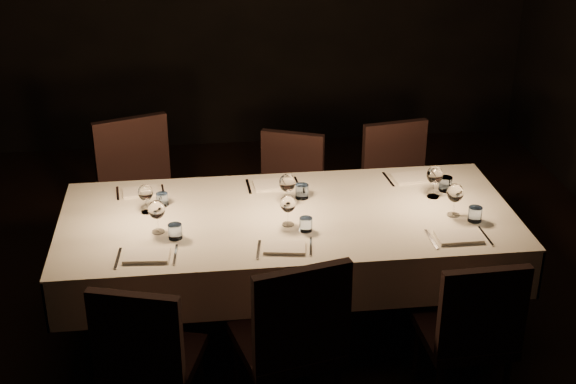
{
  "coord_description": "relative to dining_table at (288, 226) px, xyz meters",
  "views": [
    {
      "loc": [
        -0.48,
        -3.93,
        2.79
      ],
      "look_at": [
        0.0,
        0.0,
        0.9
      ],
      "focal_mm": 50.0,
      "sensor_mm": 36.0,
      "label": 1
    }
  ],
  "objects": [
    {
      "name": "room",
      "position": [
        0.0,
        0.0,
        0.81
      ],
      "size": [
        5.01,
        6.01,
        3.01
      ],
      "color": "black",
      "rests_on": "ground"
    },
    {
      "name": "dining_table",
      "position": [
        0.0,
        0.0,
        0.0
      ],
      "size": [
        2.52,
        1.12,
        0.76
      ],
      "color": "black",
      "rests_on": "ground"
    },
    {
      "name": "chair_near_left",
      "position": [
        -0.77,
        -0.82,
        -0.19
      ],
      "size": [
        0.53,
        0.53,
        0.89
      ],
      "rotation": [
        0.0,
        0.0,
        2.85
      ],
      "color": "black",
      "rests_on": "ground"
    },
    {
      "name": "place_setting_near_left",
      "position": [
        -0.71,
        -0.22,
        0.15
      ],
      "size": [
        0.34,
        0.41,
        0.18
      ],
      "rotation": [
        0.0,
        0.0,
        -0.07
      ],
      "color": "silver",
      "rests_on": "dining_table"
    },
    {
      "name": "chair_near_center",
      "position": [
        -0.08,
        -0.83,
        -0.15
      ],
      "size": [
        0.56,
        0.56,
        0.97
      ],
      "rotation": [
        0.0,
        0.0,
        3.38
      ],
      "color": "black",
      "rests_on": "ground"
    },
    {
      "name": "place_setting_near_center",
      "position": [
        -0.01,
        -0.22,
        0.14
      ],
      "size": [
        0.33,
        0.4,
        0.17
      ],
      "rotation": [
        0.0,
        0.0,
        -0.15
      ],
      "color": "silver",
      "rests_on": "dining_table"
    },
    {
      "name": "chair_near_right",
      "position": [
        0.81,
        -0.81,
        -0.19
      ],
      "size": [
        0.44,
        0.44,
        0.89
      ],
      "rotation": [
        0.0,
        0.0,
        3.18
      ],
      "color": "black",
      "rests_on": "ground"
    },
    {
      "name": "place_setting_near_right",
      "position": [
        0.91,
        -0.22,
        0.15
      ],
      "size": [
        0.34,
        0.41,
        0.19
      ],
      "rotation": [
        0.0,
        0.0,
        0.02
      ],
      "color": "silver",
      "rests_on": "dining_table"
    },
    {
      "name": "chair_far_left",
      "position": [
        -0.87,
        0.86,
        -0.13
      ],
      "size": [
        0.62,
        0.62,
        1.01
      ],
      "rotation": [
        0.0,
        0.0,
        0.34
      ],
      "color": "black",
      "rests_on": "ground"
    },
    {
      "name": "place_setting_far_left",
      "position": [
        -0.77,
        0.22,
        0.14
      ],
      "size": [
        0.31,
        0.4,
        0.17
      ],
      "rotation": [
        0.0,
        0.0,
        0.1
      ],
      "color": "silver",
      "rests_on": "dining_table"
    },
    {
      "name": "chair_far_center",
      "position": [
        0.11,
        0.84,
        -0.2
      ],
      "size": [
        0.55,
        0.55,
        0.88
      ],
      "rotation": [
        0.0,
        0.0,
        -0.38
      ],
      "color": "black",
      "rests_on": "ground"
    },
    {
      "name": "place_setting_far_center",
      "position": [
        0.02,
        0.22,
        0.15
      ],
      "size": [
        0.35,
        0.41,
        0.19
      ],
      "rotation": [
        0.0,
        0.0,
        0.04
      ],
      "color": "silver",
      "rests_on": "dining_table"
    },
    {
      "name": "chair_far_right",
      "position": [
        0.85,
        0.81,
        -0.17
      ],
      "size": [
        0.51,
        0.51,
        0.93
      ],
      "rotation": [
        0.0,
        0.0,
        0.16
      ],
      "color": "black",
      "rests_on": "ground"
    },
    {
      "name": "place_setting_far_right",
      "position": [
        0.87,
        0.22,
        0.15
      ],
      "size": [
        0.35,
        0.41,
        0.19
      ],
      "rotation": [
        0.0,
        0.0,
        0.08
      ],
      "color": "silver",
      "rests_on": "dining_table"
    }
  ]
}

